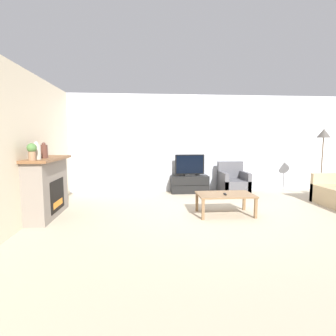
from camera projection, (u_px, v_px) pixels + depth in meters
The scene contains 13 objects.
ground_plane at pixel (223, 214), 5.20m from camera, with size 24.00×24.00×0.00m, color tan.
wall_back at pixel (199, 144), 7.40m from camera, with size 12.00×0.06×2.70m.
wall_left at pixel (29, 147), 4.73m from camera, with size 0.06×12.00×2.70m.
fireplace at pixel (47, 187), 5.01m from camera, with size 0.48×1.49×1.14m.
mantel_vase_left at pixel (37, 151), 4.49m from camera, with size 0.13×0.13×0.31m.
mantel_vase_centre_left at pixel (44, 151), 4.82m from camera, with size 0.13×0.13×0.29m.
potted_plant at pixel (32, 150), 4.30m from camera, with size 0.15×0.15×0.28m.
tv_stand at pixel (190, 184), 7.23m from camera, with size 1.02×0.41×0.47m.
tv at pixel (190, 166), 7.17m from camera, with size 0.80×0.18×0.59m.
armchair at pixel (233, 184), 7.05m from camera, with size 0.70×0.76×0.86m.
coffee_table at pixel (225, 196), 5.14m from camera, with size 1.09×0.66×0.42m.
remote at pixel (225, 194), 5.06m from camera, with size 0.06×0.15×0.02m.
floor_lamp at pixel (323, 139), 6.44m from camera, with size 0.31×0.31×1.74m.
Camera 1 is at (-1.54, -4.95, 1.50)m, focal length 28.00 mm.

